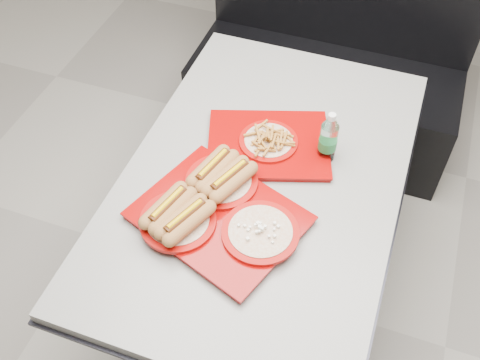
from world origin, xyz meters
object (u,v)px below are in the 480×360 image
(diner_table, at_px, (262,206))
(water_bottle, at_px, (328,139))
(booth_bench, at_px, (329,66))
(tray_near, at_px, (215,209))
(tray_far, at_px, (268,142))

(diner_table, relative_size, water_bottle, 7.20)
(booth_bench, bearing_deg, tray_near, -93.93)
(booth_bench, bearing_deg, tray_far, -91.44)
(booth_bench, height_order, water_bottle, booth_bench)
(tray_near, xyz_separation_m, tray_far, (0.07, 0.34, -0.01))
(diner_table, xyz_separation_m, tray_far, (-0.02, 0.13, 0.19))
(water_bottle, bearing_deg, tray_far, -173.65)
(diner_table, xyz_separation_m, water_bottle, (0.17, 0.15, 0.25))
(diner_table, height_order, booth_bench, booth_bench)
(tray_far, bearing_deg, tray_near, -100.85)
(booth_bench, xyz_separation_m, water_bottle, (0.17, -0.94, 0.43))
(diner_table, distance_m, water_bottle, 0.34)
(diner_table, relative_size, tray_far, 2.85)
(diner_table, relative_size, booth_bench, 1.05)
(diner_table, xyz_separation_m, tray_near, (-0.09, -0.21, 0.20))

